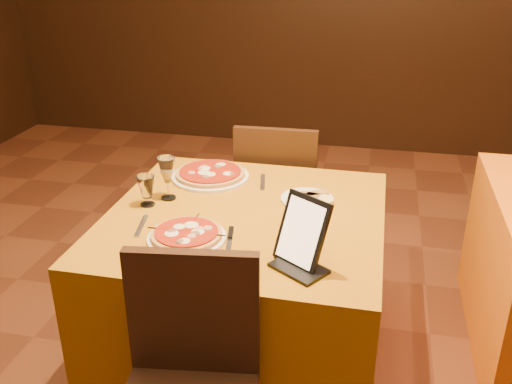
% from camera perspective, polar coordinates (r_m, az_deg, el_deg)
% --- Properties ---
extents(main_table, '(1.10, 1.10, 0.75)m').
position_cam_1_polar(main_table, '(2.49, -1.04, -9.95)').
color(main_table, '#A96A0A').
rests_on(main_table, floor).
extents(chair_main_far, '(0.45, 0.45, 0.91)m').
position_cam_1_polar(chair_main_far, '(3.15, 2.39, -0.52)').
color(chair_main_far, '#312410').
rests_on(chair_main_far, floor).
extents(pizza_near, '(0.29, 0.29, 0.03)m').
position_cam_1_polar(pizza_near, '(2.12, -6.95, -4.39)').
color(pizza_near, white).
rests_on(pizza_near, main_table).
extents(pizza_far, '(0.36, 0.36, 0.03)m').
position_cam_1_polar(pizza_far, '(2.64, -4.59, 1.72)').
color(pizza_far, white).
rests_on(pizza_far, main_table).
extents(cutlet_dish, '(0.22, 0.22, 0.03)m').
position_cam_1_polar(cutlet_dish, '(2.41, 5.13, -0.62)').
color(cutlet_dish, white).
rests_on(cutlet_dish, main_table).
extents(wine_glass, '(0.09, 0.09, 0.19)m').
position_cam_1_polar(wine_glass, '(2.42, -8.88, 1.40)').
color(wine_glass, '#D1BF76').
rests_on(wine_glass, main_table).
extents(water_glass, '(0.08, 0.08, 0.13)m').
position_cam_1_polar(water_glass, '(2.38, -10.89, 0.12)').
color(water_glass, silver).
rests_on(water_glass, main_table).
extents(tablet, '(0.21, 0.18, 0.23)m').
position_cam_1_polar(tablet, '(1.92, 4.63, -3.95)').
color(tablet, black).
rests_on(tablet, main_table).
extents(knife, '(0.06, 0.23, 0.01)m').
position_cam_1_polar(knife, '(2.07, -2.72, -5.36)').
color(knife, '#A7A6AC').
rests_on(knife, main_table).
extents(fork_near, '(0.05, 0.18, 0.01)m').
position_cam_1_polar(fork_near, '(2.24, -11.40, -3.36)').
color(fork_near, silver).
rests_on(fork_near, main_table).
extents(fork_far, '(0.05, 0.18, 0.01)m').
position_cam_1_polar(fork_far, '(2.58, 0.68, 0.97)').
color(fork_far, '#B9B9C0').
rests_on(fork_far, main_table).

